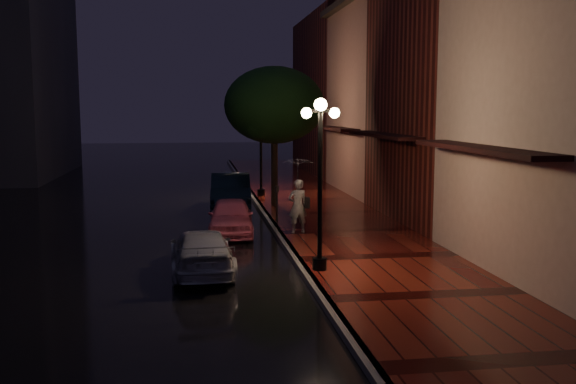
{
  "coord_description": "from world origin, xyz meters",
  "views": [
    {
      "loc": [
        -2.77,
        -20.57,
        4.21
      ],
      "look_at": [
        0.39,
        0.72,
        1.4
      ],
      "focal_mm": 40.0,
      "sensor_mm": 36.0,
      "label": 1
    }
  ],
  "objects_px": {
    "silver_car": "(202,252)",
    "woman_with_umbrella": "(298,183)",
    "streetlamp_far": "(261,143)",
    "street_tree": "(275,108)",
    "parking_meter": "(277,201)",
    "navy_car": "(231,192)",
    "streetlamp_near": "(320,174)",
    "pink_car": "(231,217)"
  },
  "relations": [
    {
      "from": "street_tree",
      "to": "parking_meter",
      "type": "relative_size",
      "value": 4.34
    },
    {
      "from": "streetlamp_far",
      "to": "navy_car",
      "type": "height_order",
      "value": "streetlamp_far"
    },
    {
      "from": "streetlamp_near",
      "to": "street_tree",
      "type": "relative_size",
      "value": 0.74
    },
    {
      "from": "pink_car",
      "to": "navy_car",
      "type": "relative_size",
      "value": 0.79
    },
    {
      "from": "streetlamp_near",
      "to": "pink_car",
      "type": "height_order",
      "value": "streetlamp_near"
    },
    {
      "from": "silver_car",
      "to": "woman_with_umbrella",
      "type": "bearing_deg",
      "value": -128.96
    },
    {
      "from": "streetlamp_far",
      "to": "street_tree",
      "type": "relative_size",
      "value": 0.74
    },
    {
      "from": "streetlamp_far",
      "to": "navy_car",
      "type": "xyz_separation_m",
      "value": [
        -1.59,
        -2.92,
        -1.84
      ]
    },
    {
      "from": "street_tree",
      "to": "silver_car",
      "type": "distance_m",
      "value": 11.42
    },
    {
      "from": "street_tree",
      "to": "woman_with_umbrella",
      "type": "distance_m",
      "value": 6.54
    },
    {
      "from": "silver_car",
      "to": "woman_with_umbrella",
      "type": "distance_m",
      "value": 5.47
    },
    {
      "from": "streetlamp_far",
      "to": "silver_car",
      "type": "bearing_deg",
      "value": -102.46
    },
    {
      "from": "street_tree",
      "to": "woman_with_umbrella",
      "type": "relative_size",
      "value": 2.34
    },
    {
      "from": "streetlamp_near",
      "to": "pink_car",
      "type": "bearing_deg",
      "value": 108.71
    },
    {
      "from": "woman_with_umbrella",
      "to": "parking_meter",
      "type": "height_order",
      "value": "woman_with_umbrella"
    },
    {
      "from": "streetlamp_far",
      "to": "pink_car",
      "type": "relative_size",
      "value": 1.19
    },
    {
      "from": "street_tree",
      "to": "silver_car",
      "type": "bearing_deg",
      "value": -107.25
    },
    {
      "from": "woman_with_umbrella",
      "to": "parking_meter",
      "type": "xyz_separation_m",
      "value": [
        -0.45,
        1.85,
        -0.83
      ]
    },
    {
      "from": "streetlamp_far",
      "to": "silver_car",
      "type": "xyz_separation_m",
      "value": [
        -2.95,
        -13.33,
        -2.04
      ]
    },
    {
      "from": "streetlamp_near",
      "to": "navy_car",
      "type": "xyz_separation_m",
      "value": [
        -1.59,
        11.08,
        -1.84
      ]
    },
    {
      "from": "street_tree",
      "to": "parking_meter",
      "type": "xyz_separation_m",
      "value": [
        -0.46,
        -4.21,
        -3.29
      ]
    },
    {
      "from": "streetlamp_near",
      "to": "navy_car",
      "type": "distance_m",
      "value": 11.34
    },
    {
      "from": "silver_car",
      "to": "parking_meter",
      "type": "bearing_deg",
      "value": -116.27
    },
    {
      "from": "navy_car",
      "to": "silver_car",
      "type": "distance_m",
      "value": 10.5
    },
    {
      "from": "streetlamp_far",
      "to": "woman_with_umbrella",
      "type": "height_order",
      "value": "streetlamp_far"
    },
    {
      "from": "streetlamp_near",
      "to": "parking_meter",
      "type": "height_order",
      "value": "streetlamp_near"
    },
    {
      "from": "pink_car",
      "to": "streetlamp_far",
      "type": "bearing_deg",
      "value": 80.85
    },
    {
      "from": "streetlamp_near",
      "to": "silver_car",
      "type": "distance_m",
      "value": 3.64
    },
    {
      "from": "pink_car",
      "to": "silver_car",
      "type": "xyz_separation_m",
      "value": [
        -1.04,
        -4.95,
        -0.05
      ]
    },
    {
      "from": "navy_car",
      "to": "streetlamp_far",
      "type": "bearing_deg",
      "value": 64.48
    },
    {
      "from": "navy_car",
      "to": "woman_with_umbrella",
      "type": "xyz_separation_m",
      "value": [
        1.84,
        -6.15,
        1.03
      ]
    },
    {
      "from": "streetlamp_near",
      "to": "streetlamp_far",
      "type": "height_order",
      "value": "same"
    },
    {
      "from": "pink_car",
      "to": "parking_meter",
      "type": "distance_m",
      "value": 2.09
    },
    {
      "from": "streetlamp_far",
      "to": "silver_car",
      "type": "relative_size",
      "value": 1.11
    },
    {
      "from": "woman_with_umbrella",
      "to": "parking_meter",
      "type": "bearing_deg",
      "value": -84.12
    },
    {
      "from": "pink_car",
      "to": "navy_car",
      "type": "height_order",
      "value": "navy_car"
    },
    {
      "from": "street_tree",
      "to": "silver_car",
      "type": "relative_size",
      "value": 1.5
    },
    {
      "from": "woman_with_umbrella",
      "to": "navy_car",
      "type": "bearing_deg",
      "value": -81.21
    },
    {
      "from": "parking_meter",
      "to": "streetlamp_near",
      "type": "bearing_deg",
      "value": -105.06
    },
    {
      "from": "pink_car",
      "to": "woman_with_umbrella",
      "type": "bearing_deg",
      "value": -14.07
    },
    {
      "from": "silver_car",
      "to": "woman_with_umbrella",
      "type": "height_order",
      "value": "woman_with_umbrella"
    },
    {
      "from": "streetlamp_near",
      "to": "woman_with_umbrella",
      "type": "relative_size",
      "value": 1.74
    }
  ]
}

